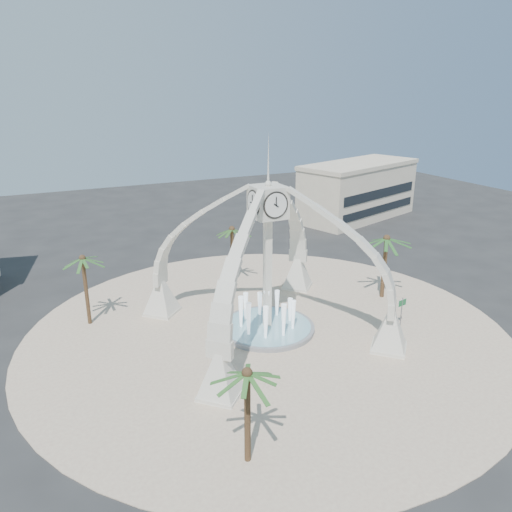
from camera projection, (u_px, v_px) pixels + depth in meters
name	position (u px, v px, depth m)	size (l,w,h in m)	color
ground	(267.00, 330.00, 42.16)	(140.00, 140.00, 0.00)	#282828
plaza	(267.00, 330.00, 42.15)	(40.00, 40.00, 0.06)	beige
clock_tower	(268.00, 257.00, 40.07)	(17.94, 17.94, 16.30)	silver
fountain	(267.00, 327.00, 42.07)	(8.00, 8.00, 3.62)	#979699
building_ne	(358.00, 190.00, 76.98)	(21.87, 14.17, 8.60)	beige
palm_east	(387.00, 239.00, 46.82)	(5.26, 5.26, 6.80)	brown
palm_west	(82.00, 259.00, 41.33)	(3.62, 3.62, 6.68)	brown
palm_north	(232.00, 230.00, 49.85)	(4.13, 4.13, 6.73)	brown
palm_south	(247.00, 374.00, 25.68)	(4.28, 4.28, 6.24)	brown
street_sign	(402.00, 307.00, 41.86)	(1.01, 0.22, 2.79)	slate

